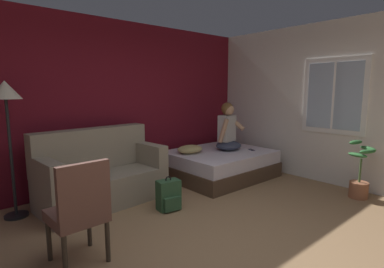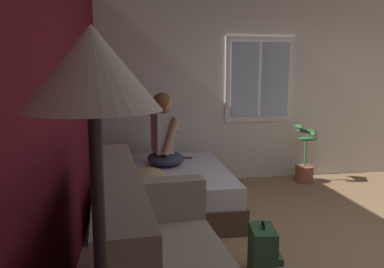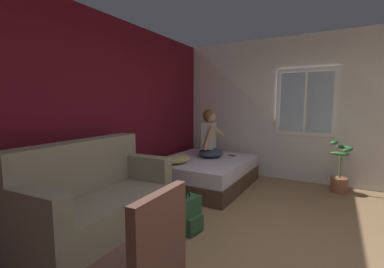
{
  "view_description": "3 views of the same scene",
  "coord_description": "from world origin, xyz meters",
  "px_view_note": "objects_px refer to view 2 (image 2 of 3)",
  "views": [
    {
      "loc": [
        -2.09,
        -1.8,
        1.6
      ],
      "look_at": [
        0.99,
        1.74,
        0.89
      ],
      "focal_mm": 28.0,
      "sensor_mm": 36.0,
      "label": 1
    },
    {
      "loc": [
        -2.41,
        2.27,
        1.58
      ],
      "look_at": [
        0.93,
        1.73,
        1.03
      ],
      "focal_mm": 35.0,
      "sensor_mm": 36.0,
      "label": 2
    },
    {
      "loc": [
        -2.22,
        -0.13,
        1.44
      ],
      "look_at": [
        0.71,
        1.54,
        1.05
      ],
      "focal_mm": 24.0,
      "sensor_mm": 36.0,
      "label": 3
    }
  ],
  "objects_px": {
    "backpack": "(264,253)",
    "throw_pillow": "(148,176)",
    "bed": "(165,189)",
    "person_seated": "(164,136)",
    "floor_lamp": "(95,130)",
    "potted_plant": "(305,162)",
    "cell_phone": "(187,158)"
  },
  "relations": [
    {
      "from": "person_seated",
      "to": "potted_plant",
      "type": "distance_m",
      "value": 2.24
    },
    {
      "from": "backpack",
      "to": "floor_lamp",
      "type": "bearing_deg",
      "value": 145.81
    },
    {
      "from": "floor_lamp",
      "to": "potted_plant",
      "type": "bearing_deg",
      "value": -32.94
    },
    {
      "from": "backpack",
      "to": "throw_pillow",
      "type": "distance_m",
      "value": 1.42
    },
    {
      "from": "bed",
      "to": "backpack",
      "type": "bearing_deg",
      "value": -159.03
    },
    {
      "from": "person_seated",
      "to": "backpack",
      "type": "bearing_deg",
      "value": -161.45
    },
    {
      "from": "throw_pillow",
      "to": "floor_lamp",
      "type": "xyz_separation_m",
      "value": [
        -2.68,
        0.24,
        0.88
      ]
    },
    {
      "from": "person_seated",
      "to": "throw_pillow",
      "type": "height_order",
      "value": "person_seated"
    },
    {
      "from": "bed",
      "to": "backpack",
      "type": "relative_size",
      "value": 3.91
    },
    {
      "from": "floor_lamp",
      "to": "potted_plant",
      "type": "height_order",
      "value": "floor_lamp"
    },
    {
      "from": "throw_pillow",
      "to": "potted_plant",
      "type": "relative_size",
      "value": 0.56
    },
    {
      "from": "bed",
      "to": "backpack",
      "type": "distance_m",
      "value": 1.73
    },
    {
      "from": "throw_pillow",
      "to": "floor_lamp",
      "type": "bearing_deg",
      "value": 174.84
    },
    {
      "from": "bed",
      "to": "floor_lamp",
      "type": "bearing_deg",
      "value": 171.75
    },
    {
      "from": "bed",
      "to": "floor_lamp",
      "type": "xyz_separation_m",
      "value": [
        -3.21,
        0.46,
        1.19
      ]
    },
    {
      "from": "backpack",
      "to": "throw_pillow",
      "type": "bearing_deg",
      "value": 37.63
    },
    {
      "from": "cell_phone",
      "to": "person_seated",
      "type": "bearing_deg",
      "value": 157.89
    },
    {
      "from": "bed",
      "to": "potted_plant",
      "type": "relative_size",
      "value": 2.11
    },
    {
      "from": "potted_plant",
      "to": "floor_lamp",
      "type": "bearing_deg",
      "value": 147.06
    },
    {
      "from": "bed",
      "to": "floor_lamp",
      "type": "distance_m",
      "value": 3.45
    },
    {
      "from": "bed",
      "to": "cell_phone",
      "type": "xyz_separation_m",
      "value": [
        0.51,
        -0.33,
        0.25
      ]
    },
    {
      "from": "bed",
      "to": "throw_pillow",
      "type": "bearing_deg",
      "value": 156.92
    },
    {
      "from": "person_seated",
      "to": "floor_lamp",
      "type": "xyz_separation_m",
      "value": [
        -3.41,
        0.47,
        0.59
      ]
    },
    {
      "from": "backpack",
      "to": "potted_plant",
      "type": "bearing_deg",
      "value": -32.07
    },
    {
      "from": "person_seated",
      "to": "bed",
      "type": "bearing_deg",
      "value": 177.35
    },
    {
      "from": "person_seated",
      "to": "cell_phone",
      "type": "bearing_deg",
      "value": -46.16
    },
    {
      "from": "bed",
      "to": "potted_plant",
      "type": "distance_m",
      "value": 2.25
    },
    {
      "from": "person_seated",
      "to": "throw_pillow",
      "type": "distance_m",
      "value": 0.81
    },
    {
      "from": "cell_phone",
      "to": "backpack",
      "type": "bearing_deg",
      "value": -148.12
    },
    {
      "from": "person_seated",
      "to": "potted_plant",
      "type": "bearing_deg",
      "value": -74.93
    },
    {
      "from": "bed",
      "to": "person_seated",
      "type": "distance_m",
      "value": 0.63
    },
    {
      "from": "bed",
      "to": "person_seated",
      "type": "xyz_separation_m",
      "value": [
        0.2,
        -0.01,
        0.6
      ]
    }
  ]
}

